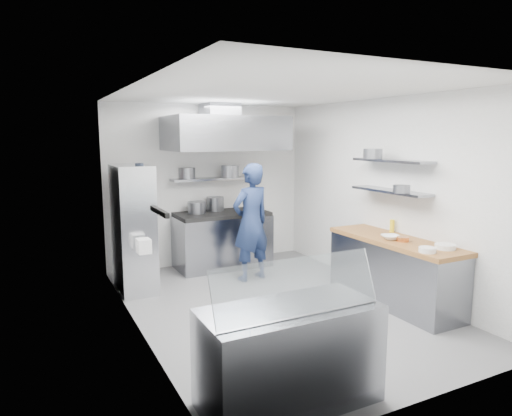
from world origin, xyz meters
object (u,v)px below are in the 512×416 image
chef (251,222)px  wire_rack (133,228)px  gas_range (222,241)px  display_case (289,356)px

chef → wire_rack: bearing=-22.6°
gas_range → display_case: (-1.10, -4.10, -0.03)m
gas_range → wire_rack: size_ratio=0.86×
wire_rack → display_case: size_ratio=1.23×
gas_range → wire_rack: wire_rack is taller
wire_rack → display_case: 3.62m
display_case → gas_range: bearing=75.0°
gas_range → display_case: gas_range is taller
display_case → chef: bearing=69.2°
wire_rack → display_case: wire_rack is taller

